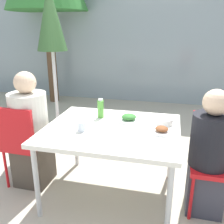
# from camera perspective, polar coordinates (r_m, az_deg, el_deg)

# --- Properties ---
(ground_plane) EXTENTS (24.00, 24.00, 0.00)m
(ground_plane) POSITION_cam_1_polar(r_m,az_deg,el_deg) (2.65, 0.00, -18.14)
(ground_plane) COLOR #B2A893
(building_facade) EXTENTS (10.00, 0.20, 3.00)m
(building_facade) POSITION_cam_1_polar(r_m,az_deg,el_deg) (5.61, 8.95, 17.55)
(building_facade) COLOR #89999E
(building_facade) RESTS_ON ground
(dining_table) EXTENTS (1.22, 1.03, 0.72)m
(dining_table) POSITION_cam_1_polar(r_m,az_deg,el_deg) (2.31, 0.00, -4.80)
(dining_table) COLOR silver
(dining_table) RESTS_ON ground
(chair_left) EXTENTS (0.41, 0.41, 0.88)m
(chair_left) POSITION_cam_1_polar(r_m,az_deg,el_deg) (2.67, -19.82, -6.03)
(chair_left) COLOR red
(chair_left) RESTS_ON ground
(person_left) EXTENTS (0.37, 0.37, 1.20)m
(person_left) POSITION_cam_1_polar(r_m,az_deg,el_deg) (2.69, -18.08, -4.77)
(person_left) COLOR #473D33
(person_left) RESTS_ON ground
(chair_right) EXTENTS (0.41, 0.41, 0.88)m
(chair_right) POSITION_cam_1_polar(r_m,az_deg,el_deg) (2.42, 22.18, -8.99)
(chair_right) COLOR red
(chair_right) RESTS_ON ground
(person_right) EXTENTS (0.34, 0.34, 1.13)m
(person_right) POSITION_cam_1_polar(r_m,az_deg,el_deg) (2.33, 21.22, -9.57)
(person_right) COLOR #383842
(person_right) RESTS_ON ground
(closed_umbrella) EXTENTS (0.39, 0.39, 2.13)m
(closed_umbrella) POSITION_cam_1_polar(r_m,az_deg,el_deg) (3.40, -13.79, 18.65)
(closed_umbrella) COLOR #333333
(closed_umbrella) RESTS_ON ground
(plate_0) EXTENTS (0.26, 0.26, 0.07)m
(plate_0) POSITION_cam_1_polar(r_m,az_deg,el_deg) (2.45, 3.88, -1.45)
(plate_0) COLOR white
(plate_0) RESTS_ON dining_table
(plate_1) EXTENTS (0.20, 0.20, 0.06)m
(plate_1) POSITION_cam_1_polar(r_m,az_deg,el_deg) (2.22, 11.27, -4.15)
(plate_1) COLOR white
(plate_1) RESTS_ON dining_table
(bottle) EXTENTS (0.07, 0.07, 0.20)m
(bottle) POSITION_cam_1_polar(r_m,az_deg,el_deg) (2.52, -2.62, 0.77)
(bottle) COLOR #51A338
(bottle) RESTS_ON dining_table
(drinking_cup) EXTENTS (0.07, 0.07, 0.08)m
(drinking_cup) POSITION_cam_1_polar(r_m,az_deg,el_deg) (2.22, -6.95, -3.34)
(drinking_cup) COLOR silver
(drinking_cup) RESTS_ON dining_table
(salad_bowl) EXTENTS (0.15, 0.15, 0.06)m
(salad_bowl) POSITION_cam_1_polar(r_m,az_deg,el_deg) (2.41, 12.04, -2.12)
(salad_bowl) COLOR white
(salad_bowl) RESTS_ON dining_table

